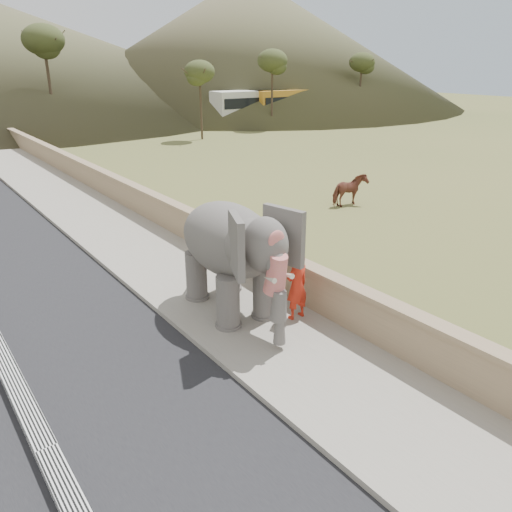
{
  "coord_description": "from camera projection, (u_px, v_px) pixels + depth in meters",
  "views": [
    {
      "loc": [
        -6.01,
        -6.43,
        5.83
      ],
      "look_at": [
        0.2,
        1.95,
        1.7
      ],
      "focal_mm": 35.0,
      "sensor_mm": 36.0,
      "label": 1
    }
  ],
  "objects": [
    {
      "name": "cow",
      "position": [
        350.0,
        190.0,
        21.04
      ],
      "size": [
        1.6,
        0.78,
        1.33
      ],
      "primitive_type": "imported",
      "rotation": [
        0.0,
        0.0,
        1.53
      ],
      "color": "brown",
      "rests_on": "ground"
    },
    {
      "name": "walkway",
      "position": [
        117.0,
        233.0,
        17.72
      ],
      "size": [
        3.0,
        120.0,
        0.15
      ],
      "primitive_type": "cube",
      "color": "#9E9687",
      "rests_on": "ground"
    },
    {
      "name": "elephant_and_man",
      "position": [
        230.0,
        255.0,
        11.78
      ],
      "size": [
        2.39,
        3.97,
        2.75
      ],
      "color": "slate",
      "rests_on": "ground"
    },
    {
      "name": "parapet",
      "position": [
        158.0,
        212.0,
        18.46
      ],
      "size": [
        0.3,
        120.0,
        1.1
      ],
      "primitive_type": "cube",
      "color": "tan",
      "rests_on": "ground"
    },
    {
      "name": "bus_white",
      "position": [
        266.0,
        107.0,
        47.97
      ],
      "size": [
        11.16,
        3.36,
        3.1
      ],
      "primitive_type": "cube",
      "rotation": [
        0.0,
        0.0,
        1.49
      ],
      "color": "silver",
      "rests_on": "ground"
    },
    {
      "name": "ground",
      "position": [
        304.0,
        363.0,
        10.27
      ],
      "size": [
        160.0,
        160.0,
        0.0
      ],
      "primitive_type": "plane",
      "color": "olive",
      "rests_on": "ground"
    },
    {
      "name": "hill_right",
      "position": [
        248.0,
        41.0,
        66.11
      ],
      "size": [
        56.0,
        56.0,
        16.0
      ],
      "primitive_type": "cone",
      "color": "brown",
      "rests_on": "ground"
    },
    {
      "name": "bus_orange",
      "position": [
        302.0,
        105.0,
        49.39
      ],
      "size": [
        11.11,
        3.06,
        3.1
      ],
      "primitive_type": "cube",
      "rotation": [
        0.0,
        0.0,
        1.52
      ],
      "color": "orange",
      "rests_on": "ground"
    },
    {
      "name": "distant_car",
      "position": [
        187.0,
        118.0,
        46.59
      ],
      "size": [
        4.52,
        2.7,
        1.44
      ],
      "primitive_type": "imported",
      "rotation": [
        0.0,
        0.0,
        1.32
      ],
      "color": "#B9B9C0",
      "rests_on": "ground"
    },
    {
      "name": "trees",
      "position": [
        26.0,
        92.0,
        31.69
      ],
      "size": [
        47.73,
        43.17,
        8.75
      ],
      "color": "#473828",
      "rests_on": "ground"
    }
  ]
}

